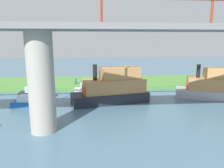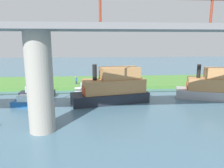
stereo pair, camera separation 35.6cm
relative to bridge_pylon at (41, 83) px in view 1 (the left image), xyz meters
name	(u,v)px [view 1 (the left image)]	position (x,y,z in m)	size (l,w,h in m)	color
ground_plane	(100,90)	(-5.50, -16.14, -4.43)	(160.00, 160.00, 0.00)	#476B7F
grassy_bank	(99,82)	(-5.50, -22.14, -4.18)	(80.00, 12.00, 0.50)	#4C8438
bridge_pylon	(41,83)	(0.00, 0.00, 0.00)	(2.27, 2.27, 8.85)	#9E998E
bridge_span	(37,24)	(0.00, -0.01, 4.92)	(74.94, 4.30, 3.25)	slate
person_on_bank	(76,80)	(-1.33, -19.20, -3.22)	(0.49, 0.49, 1.39)	#2D334C
mooring_post	(81,84)	(-2.42, -17.12, -3.50)	(0.20, 0.20, 0.85)	brown
pontoon_yellow	(113,88)	(-7.02, -8.76, -2.53)	(10.52, 5.44, 5.13)	#1E232D
riverboat_paddlewheel	(29,103)	(3.52, -7.64, -3.91)	(4.54, 2.17, 1.45)	#195199
skiff_small	(36,93)	(3.96, -12.69, -3.84)	(5.03, 2.04, 1.64)	#1E232D
motorboat_red	(89,89)	(-3.77, -14.42, -3.85)	(4.93, 2.09, 1.60)	white
houseboat_blue	(214,86)	(-21.43, -9.23, -2.63)	(9.98, 6.20, 4.84)	#99999E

